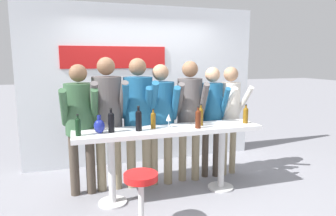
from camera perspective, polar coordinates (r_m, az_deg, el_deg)
The scene contains 20 objects.
ground_plane at distance 4.19m, azimuth 0.32°, elevation -16.24°, with size 40.00×40.00×0.00m, color gray.
back_wall at distance 5.23m, azimuth -4.67°, elevation 4.32°, with size 4.05×0.12×2.70m.
tasting_table at distance 3.92m, azimuth 0.33°, elevation -6.02°, with size 2.45×0.50×0.93m.
bar_stool at distance 3.26m, azimuth -5.15°, elevation -15.88°, with size 0.38×0.38×0.64m.
person_far_left at distance 4.05m, azimuth -16.40°, elevation -1.45°, with size 0.46×0.56×1.74m.
person_left at distance 4.10m, azimuth -11.46°, elevation -0.31°, with size 0.47×0.58×1.83m.
person_center_left at distance 4.14m, azimuth -5.68°, elevation -0.21°, with size 0.51×0.62×1.82m.
person_center at distance 4.22m, azimuth -1.39°, elevation -0.72°, with size 0.51×0.61×1.74m.
person_center_right at distance 4.36m, azimuth 4.16°, elevation 0.08°, with size 0.50×0.61×1.78m.
person_right at distance 4.54m, azimuth 8.36°, elevation -0.24°, with size 0.44×0.56×1.69m.
person_far_right at distance 4.70m, azimuth 11.76°, elevation 0.05°, with size 0.41×0.53×1.69m.
wine_bottle_0 at distance 3.72m, azimuth -5.62°, elevation -2.18°, with size 0.08×0.08×0.31m.
wine_bottle_1 at distance 4.02m, azimuth 6.25°, elevation -1.47°, with size 0.07×0.07×0.29m.
wine_bottle_2 at distance 3.62m, azimuth -16.78°, elevation -3.27°, with size 0.06×0.06×0.26m.
wine_bottle_3 at distance 3.86m, azimuth 5.75°, elevation -1.92°, with size 0.07×0.07×0.29m.
wine_bottle_4 at distance 3.84m, azimuth -2.84°, elevation -2.18°, with size 0.06×0.06×0.25m.
wine_bottle_5 at distance 3.69m, azimuth -10.77°, elevation -2.47°, with size 0.07×0.07×0.30m.
wine_bottle_6 at distance 4.29m, azimuth 14.57°, elevation -1.19°, with size 0.07×0.07×0.26m.
wine_glass_0 at distance 3.90m, azimuth 0.19°, elevation -1.88°, with size 0.07×0.07×0.18m.
decorative_vase at distance 3.69m, azimuth -12.96°, elevation -3.36°, with size 0.13×0.13×0.22m.
Camera 1 is at (-1.15, -3.60, 1.81)m, focal length 32.00 mm.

